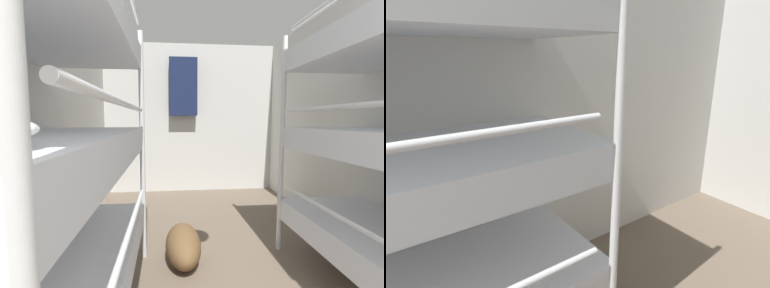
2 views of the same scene
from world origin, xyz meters
The scene contains 1 object.
wall_left centered at (-1.41, 2.23, 1.20)m, with size 0.06×4.57×2.41m.
Camera 2 is at (0.34, 1.50, 1.52)m, focal length 28.00 mm.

